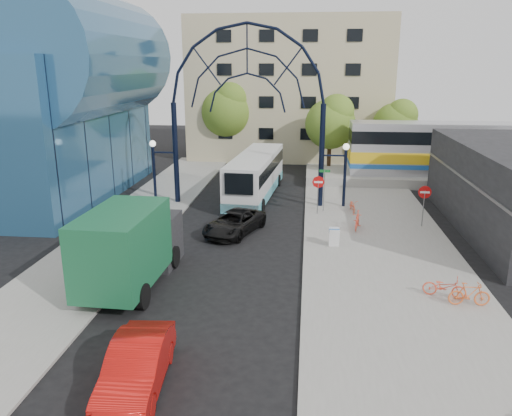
# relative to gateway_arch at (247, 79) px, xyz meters

# --- Properties ---
(ground) EXTENTS (120.00, 120.00, 0.00)m
(ground) POSITION_rel_gateway_arch_xyz_m (0.00, -14.00, -8.56)
(ground) COLOR black
(ground) RESTS_ON ground
(sidewalk_east) EXTENTS (8.00, 56.00, 0.12)m
(sidewalk_east) POSITION_rel_gateway_arch_xyz_m (8.00, -10.00, -8.50)
(sidewalk_east) COLOR gray
(sidewalk_east) RESTS_ON ground
(plaza_west) EXTENTS (5.00, 50.00, 0.12)m
(plaza_west) POSITION_rel_gateway_arch_xyz_m (-6.50, -8.00, -8.50)
(plaza_west) COLOR gray
(plaza_west) RESTS_ON ground
(gateway_arch) EXTENTS (13.64, 0.44, 12.10)m
(gateway_arch) POSITION_rel_gateway_arch_xyz_m (0.00, 0.00, 0.00)
(gateway_arch) COLOR black
(gateway_arch) RESTS_ON ground
(stop_sign) EXTENTS (0.80, 0.07, 2.50)m
(stop_sign) POSITION_rel_gateway_arch_xyz_m (4.80, -2.00, -6.56)
(stop_sign) COLOR slate
(stop_sign) RESTS_ON sidewalk_east
(do_not_enter_sign) EXTENTS (0.76, 0.07, 2.48)m
(do_not_enter_sign) POSITION_rel_gateway_arch_xyz_m (11.00, -4.00, -6.58)
(do_not_enter_sign) COLOR slate
(do_not_enter_sign) RESTS_ON sidewalk_east
(street_name_sign) EXTENTS (0.70, 0.70, 2.80)m
(street_name_sign) POSITION_rel_gateway_arch_xyz_m (5.20, -1.40, -6.43)
(street_name_sign) COLOR slate
(street_name_sign) RESTS_ON sidewalk_east
(sandwich_board) EXTENTS (0.55, 0.61, 0.99)m
(sandwich_board) POSITION_rel_gateway_arch_xyz_m (5.60, -8.02, -7.81)
(sandwich_board) COLOR white
(sandwich_board) RESTS_ON sidewalk_east
(transit_hall) EXTENTS (16.50, 18.00, 14.50)m
(transit_hall) POSITION_rel_gateway_arch_xyz_m (-15.30, 1.00, -1.86)
(transit_hall) COLOR #28567C
(transit_hall) RESTS_ON ground
(apartment_block) EXTENTS (20.00, 12.10, 14.00)m
(apartment_block) POSITION_rel_gateway_arch_xyz_m (2.00, 20.97, -1.55)
(apartment_block) COLOR #C6B589
(apartment_block) RESTS_ON ground
(train_platform) EXTENTS (32.00, 5.00, 0.80)m
(train_platform) POSITION_rel_gateway_arch_xyz_m (20.00, 8.00, -8.16)
(train_platform) COLOR gray
(train_platform) RESTS_ON ground
(train_car) EXTENTS (25.10, 3.05, 4.20)m
(train_car) POSITION_rel_gateway_arch_xyz_m (20.00, 8.00, -5.66)
(train_car) COLOR #B7B7BC
(train_car) RESTS_ON train_platform
(tree_north_a) EXTENTS (4.48, 4.48, 7.00)m
(tree_north_a) POSITION_rel_gateway_arch_xyz_m (6.12, 11.93, -3.95)
(tree_north_a) COLOR #382314
(tree_north_a) RESTS_ON ground
(tree_north_b) EXTENTS (5.12, 5.12, 8.00)m
(tree_north_b) POSITION_rel_gateway_arch_xyz_m (-3.88, 15.93, -3.29)
(tree_north_b) COLOR #382314
(tree_north_b) RESTS_ON ground
(tree_north_c) EXTENTS (4.16, 4.16, 6.50)m
(tree_north_c) POSITION_rel_gateway_arch_xyz_m (12.12, 13.93, -4.28)
(tree_north_c) COLOR #382314
(tree_north_c) RESTS_ON ground
(city_bus) EXTENTS (3.42, 11.50, 3.11)m
(city_bus) POSITION_rel_gateway_arch_xyz_m (0.28, 2.52, -6.93)
(city_bus) COLOR silver
(city_bus) RESTS_ON ground
(green_truck) EXTENTS (2.98, 7.29, 3.64)m
(green_truck) POSITION_rel_gateway_arch_xyz_m (-3.51, -13.42, -6.74)
(green_truck) COLOR black
(green_truck) RESTS_ON ground
(black_suv) EXTENTS (3.65, 5.18, 1.31)m
(black_suv) POSITION_rel_gateway_arch_xyz_m (-0.03, -6.16, -7.90)
(black_suv) COLOR black
(black_suv) RESTS_ON ground
(red_sedan) EXTENTS (1.96, 4.65, 1.49)m
(red_sedan) POSITION_rel_gateway_arch_xyz_m (-0.84, -20.74, -7.81)
(red_sedan) COLOR #B80F0B
(red_sedan) RESTS_ON ground
(bike_near_a) EXTENTS (0.69, 1.57, 0.80)m
(bike_near_a) POSITION_rel_gateway_arch_xyz_m (7.12, -1.23, -8.04)
(bike_near_a) COLOR #F75831
(bike_near_a) RESTS_ON sidewalk_east
(bike_near_b) EXTENTS (0.82, 1.83, 1.06)m
(bike_near_b) POSITION_rel_gateway_arch_xyz_m (7.08, -4.96, -7.90)
(bike_near_b) COLOR #E6452E
(bike_near_b) RESTS_ON sidewalk_east
(bike_far_a) EXTENTS (1.82, 1.03, 0.91)m
(bike_far_a) POSITION_rel_gateway_arch_xyz_m (9.89, -13.64, -7.98)
(bike_far_a) COLOR #F34F30
(bike_far_a) RESTS_ON sidewalk_east
(bike_far_b) EXTENTS (1.66, 0.50, 0.99)m
(bike_far_b) POSITION_rel_gateway_arch_xyz_m (10.68, -14.34, -7.94)
(bike_far_b) COLOR orange
(bike_far_b) RESTS_ON sidewalk_east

